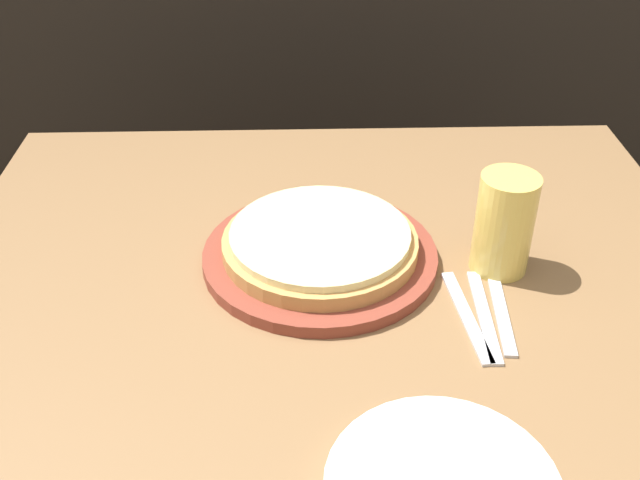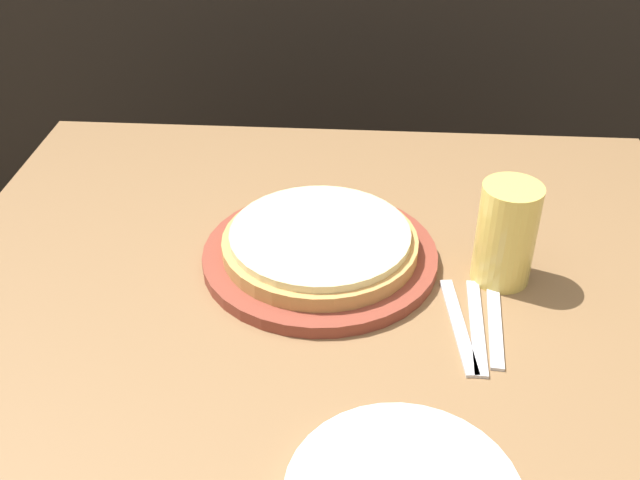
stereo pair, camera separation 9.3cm
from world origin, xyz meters
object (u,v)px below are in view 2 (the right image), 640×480
object	(u,v)px
beer_glass	(507,230)
dinner_knife	(477,326)
pizza_on_board	(320,248)
fork	(458,325)
spoon	(495,327)

from	to	relation	value
beer_glass	dinner_knife	world-z (taller)	beer_glass
pizza_on_board	beer_glass	bearing A→B (deg)	-4.58
fork	dinner_knife	distance (m)	0.02
pizza_on_board	dinner_knife	distance (m)	0.27
fork	spoon	distance (m)	0.05
pizza_on_board	spoon	xyz separation A→B (m)	(0.25, -0.14, -0.02)
dinner_knife	fork	bearing A→B (deg)	180.00
fork	spoon	size ratio (longest dim) A/B	1.17
spoon	pizza_on_board	bearing A→B (deg)	150.84
pizza_on_board	dinner_knife	world-z (taller)	pizza_on_board
beer_glass	spoon	distance (m)	0.15
pizza_on_board	spoon	distance (m)	0.29
fork	dinner_knife	xyz separation A→B (m)	(0.02, 0.00, 0.00)
dinner_knife	spoon	size ratio (longest dim) A/B	1.17
dinner_knife	pizza_on_board	bearing A→B (deg)	148.22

